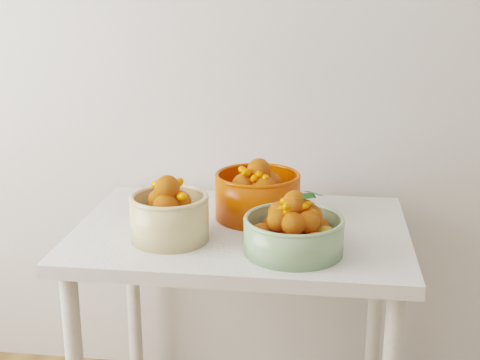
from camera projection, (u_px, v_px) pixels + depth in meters
The scene contains 4 objects.
table at pixel (241, 256), 2.05m from camera, with size 1.00×0.70×0.75m.
bowl_cream at pixel (169, 215), 1.91m from camera, with size 0.24×0.24×0.19m.
bowl_green at pixel (294, 231), 1.82m from camera, with size 0.31×0.31×0.18m.
bowl_orange at pixel (257, 194), 2.09m from camera, with size 0.32×0.32×0.19m.
Camera 1 is at (0.08, -0.28, 1.47)m, focal length 50.00 mm.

